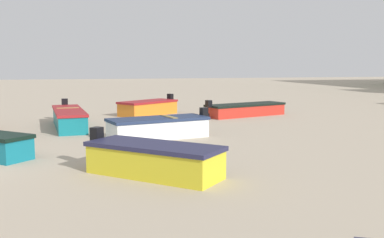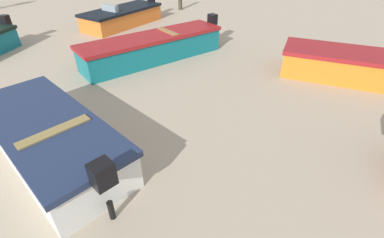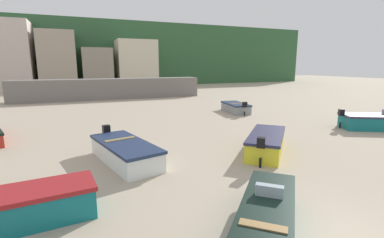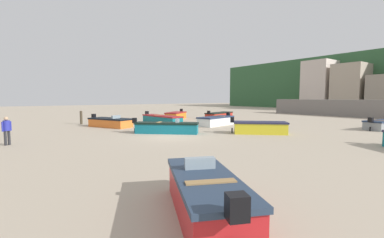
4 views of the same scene
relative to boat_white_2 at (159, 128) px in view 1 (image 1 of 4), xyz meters
The scene contains 5 objects.
boat_white_2 is the anchor object (origin of this frame).
boat_red_4 9.16m from the boat_white_2, 135.79° to the left, with size 2.99×5.40×1.06m.
boat_orange_5 8.52m from the boat_white_2, behind, with size 3.48×3.95×1.19m.
boat_teal_6 5.50m from the boat_white_2, 137.16° to the right, with size 5.61×1.86×1.22m.
boat_yellow_7 6.33m from the boat_white_2, 10.87° to the right, with size 3.70×3.79×1.22m.
Camera 1 is at (14.61, 4.11, 3.08)m, focal length 41.10 mm.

